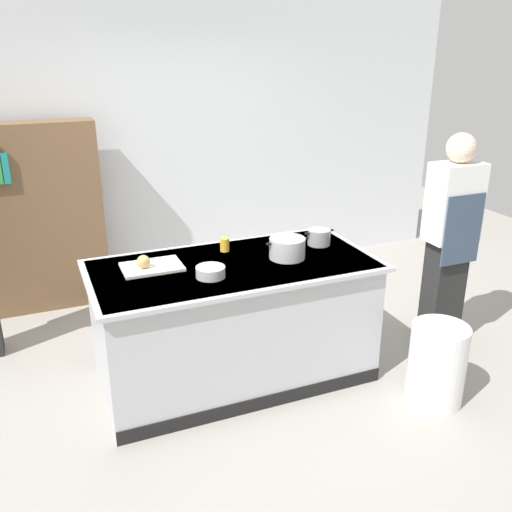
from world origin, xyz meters
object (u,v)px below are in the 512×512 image
object	(u,v)px
juice_cup	(225,245)
stock_pot	(287,248)
mixing_bowl	(211,272)
bookshelf	(39,219)
sauce_pan	(319,237)
trash_bin	(437,364)
onion	(143,262)
person_chef	(450,238)

from	to	relation	value
juice_cup	stock_pot	bearing A→B (deg)	-39.42
mixing_bowl	bookshelf	distance (m)	2.18
stock_pot	sauce_pan	xyz separation A→B (m)	(0.34, 0.16, -0.01)
juice_cup	trash_bin	size ratio (longest dim) A/B	0.17
juice_cup	mixing_bowl	bearing A→B (deg)	-120.58
onion	stock_pot	size ratio (longest dim) A/B	0.28
person_chef	onion	bearing A→B (deg)	66.27
sauce_pan	mixing_bowl	size ratio (longest dim) A/B	1.22
trash_bin	sauce_pan	bearing A→B (deg)	114.77
trash_bin	juice_cup	bearing A→B (deg)	136.69
bookshelf	stock_pot	bearing A→B (deg)	-49.41
sauce_pan	juice_cup	size ratio (longest dim) A/B	2.37
trash_bin	stock_pot	bearing A→B (deg)	135.02
sauce_pan	person_chef	distance (m)	1.03
stock_pot	onion	bearing A→B (deg)	171.33
mixing_bowl	bookshelf	size ratio (longest dim) A/B	0.11
juice_cup	bookshelf	xyz separation A→B (m)	(-1.21, 1.54, -0.10)
mixing_bowl	stock_pot	bearing A→B (deg)	11.11
juice_cup	bookshelf	bearing A→B (deg)	128.22
stock_pot	juice_cup	world-z (taller)	stock_pot
sauce_pan	trash_bin	size ratio (longest dim) A/B	0.41
mixing_bowl	bookshelf	world-z (taller)	bookshelf
stock_pot	juice_cup	xyz separation A→B (m)	(-0.36, 0.30, -0.02)
trash_bin	person_chef	distance (m)	1.05
juice_cup	person_chef	size ratio (longest dim) A/B	0.06
stock_pot	mixing_bowl	size ratio (longest dim) A/B	1.65
onion	juice_cup	world-z (taller)	onion
sauce_pan	trash_bin	distance (m)	1.23
stock_pot	sauce_pan	world-z (taller)	stock_pot
sauce_pan	bookshelf	distance (m)	2.55
sauce_pan	bookshelf	world-z (taller)	bookshelf
onion	juice_cup	xyz separation A→B (m)	(0.62, 0.15, -0.01)
mixing_bowl	person_chef	world-z (taller)	person_chef
stock_pot	bookshelf	world-z (taller)	bookshelf
juice_cup	bookshelf	world-z (taller)	bookshelf
onion	mixing_bowl	distance (m)	0.47
mixing_bowl	trash_bin	xyz separation A→B (m)	(1.38, -0.65, -0.65)
onion	mixing_bowl	world-z (taller)	onion
sauce_pan	stock_pot	bearing A→B (deg)	-154.78
onion	bookshelf	world-z (taller)	bookshelf
onion	sauce_pan	world-z (taller)	sauce_pan
onion	person_chef	distance (m)	2.33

